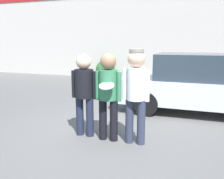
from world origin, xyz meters
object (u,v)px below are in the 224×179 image
Objects in this scene: person_middle_with_frisbee at (108,90)px; shrub at (106,69)px; person_left at (84,88)px; person_right at (136,88)px; parked_car_near at (203,84)px.

person_middle_with_frisbee reaches higher than shrub.
person_left is 0.53m from person_middle_with_frisbee.
person_right reaches higher than person_middle_with_frisbee.
person_left is 0.94× the size of person_right.
person_left is at bearing 172.99° from person_middle_with_frisbee.
parked_car_near is (2.19, 2.57, -0.20)m from person_left.
person_middle_with_frisbee is 3.13m from parked_car_near.
parked_car_near is at bearing 66.48° from person_right.
person_left reaches higher than parked_car_near.
parked_car_near is at bearing -46.29° from shrub.
shrub is at bearing 108.03° from person_left.
shrub is at bearing 111.46° from person_middle_with_frisbee.
parked_car_near is (1.14, 2.63, -0.28)m from person_right.
shrub is (-4.59, 4.80, -0.27)m from parked_car_near.
shrub is at bearing 133.71° from parked_car_near.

